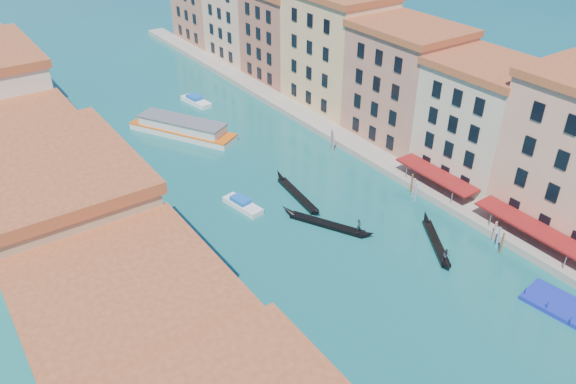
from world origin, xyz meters
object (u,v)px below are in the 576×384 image
at_px(gondola_fore, 327,223).
at_px(gondola_right, 437,243).
at_px(vaporetto_far, 182,128).
at_px(blue_dock, 556,303).

relative_size(gondola_fore, gondola_right, 1.15).
bearing_deg(vaporetto_far, blue_dock, -105.84).
relative_size(vaporetto_far, blue_dock, 2.69).
relative_size(gondola_right, blue_dock, 1.54).
xyz_separation_m(vaporetto_far, gondola_fore, (3.51, -34.86, -0.82)).
bearing_deg(gondola_right, blue_dock, -47.29).
relative_size(vaporetto_far, gondola_right, 1.75).
xyz_separation_m(vaporetto_far, gondola_right, (11.93, -45.72, -0.81)).
xyz_separation_m(gondola_fore, gondola_right, (8.41, -10.86, 0.01)).
bearing_deg(gondola_right, gondola_fore, 160.05).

